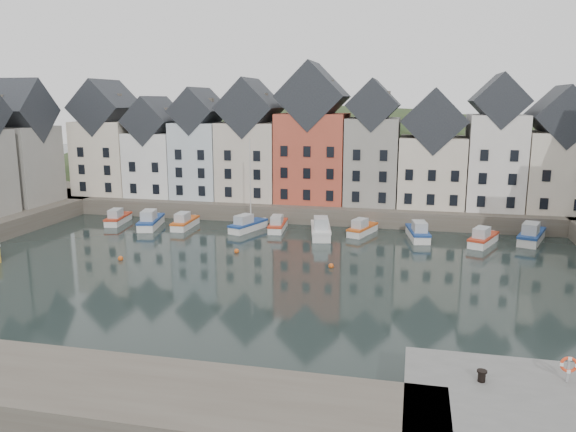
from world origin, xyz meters
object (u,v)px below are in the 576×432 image
(mooring_bollard, at_px, (482,375))
(life_ring_post, at_px, (569,365))
(boat_a, at_px, (118,218))
(boat_d, at_px, (247,225))

(mooring_bollard, height_order, life_ring_post, life_ring_post)
(boat_a, distance_m, boat_d, 16.78)
(boat_a, distance_m, mooring_bollard, 53.02)
(boat_a, height_order, mooring_bollard, mooring_bollard)
(mooring_bollard, bearing_deg, boat_a, 137.48)
(life_ring_post, bearing_deg, boat_a, 140.84)
(mooring_bollard, bearing_deg, boat_d, 122.07)
(boat_d, bearing_deg, boat_a, -161.32)
(mooring_bollard, bearing_deg, life_ring_post, 11.65)
(boat_a, height_order, life_ring_post, life_ring_post)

